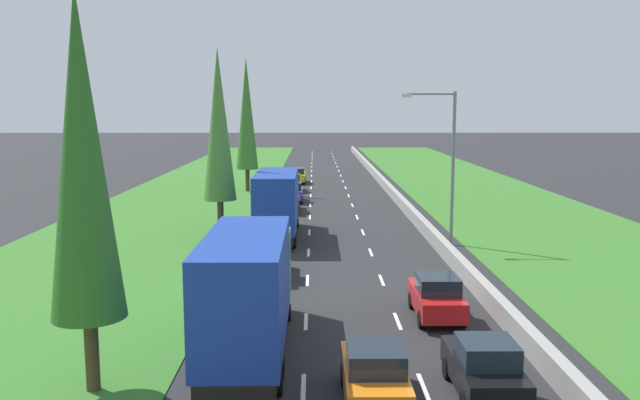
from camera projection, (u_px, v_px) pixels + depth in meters
ground_plane at (329, 192)px, 63.65m from camera, size 300.00×300.00×0.00m
grass_verge_left at (198, 192)px, 63.54m from camera, size 14.00×140.00×0.04m
grass_verge_right at (477, 191)px, 63.78m from camera, size 14.00×140.00×0.04m
median_barrier at (388, 187)px, 63.64m from camera, size 0.44×120.00×0.85m
lane_markings at (329, 192)px, 63.65m from camera, size 3.64×116.00×0.01m
black_hatchback_right_lane at (484, 368)px, 18.43m from camera, size 1.74×3.90×1.72m
blue_box_truck_left_lane at (249, 290)px, 21.39m from camera, size 2.46×9.40×4.18m
blue_hatchback_left_lane at (269, 259)px, 31.57m from camera, size 1.74×3.90×1.72m
blue_box_truck_left_lane_fourth at (277, 203)px, 40.85m from camera, size 2.46×9.40×4.18m
red_sedan_left_lane at (288, 201)px, 51.30m from camera, size 1.82×4.50×1.64m
blue_hatchback_left_lane_sixth at (293, 192)px, 56.64m from camera, size 1.74×3.90×1.72m
orange_hatchback_centre_lane at (375, 375)px, 17.91m from camera, size 1.74×3.90×1.72m
green_hatchback_left_lane at (292, 183)px, 63.80m from camera, size 1.74×3.90×1.72m
yellow_sedan_left_lane at (297, 175)px, 70.82m from camera, size 1.82×4.50×1.64m
red_hatchback_right_lane at (437, 297)px, 25.33m from camera, size 1.74×3.90×1.72m
poplar_tree_nearest at (82, 157)px, 17.96m from camera, size 2.08×2.08×11.38m
poplar_tree_second at (219, 125)px, 41.55m from camera, size 2.10×2.10×11.84m
poplar_tree_third at (247, 114)px, 62.71m from camera, size 2.12×2.12×12.81m
street_light_mast at (447, 157)px, 38.30m from camera, size 3.20×0.28×9.00m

